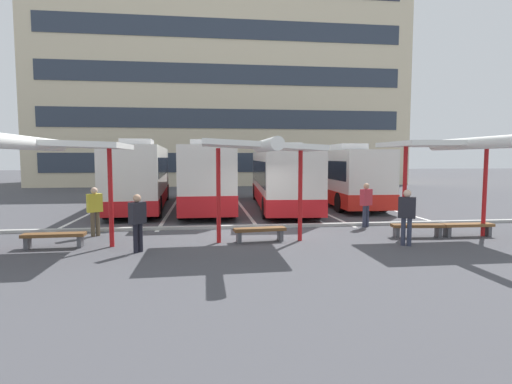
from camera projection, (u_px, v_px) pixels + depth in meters
The scene contains 23 objects.
ground_plane at pixel (262, 234), 14.58m from camera, with size 160.00×160.00×0.00m, color #47474C.
terminal_building at pixel (222, 89), 45.10m from camera, with size 36.81×14.64×23.41m.
coach_bus_0 at pixel (141, 177), 21.96m from camera, with size 3.01×11.03×3.64m.
coach_bus_1 at pixel (205, 177), 22.52m from camera, with size 2.74×12.26×3.63m.
coach_bus_2 at pixel (281, 179), 22.18m from camera, with size 3.36×11.69×3.46m.
coach_bus_3 at pixel (341, 177), 23.58m from camera, with size 2.71×10.10×3.47m.
lane_stripe_0 at pixel (98, 210), 21.38m from camera, with size 0.16×14.00×0.01m, color white.
lane_stripe_1 at pixel (172, 208), 21.85m from camera, with size 0.16×14.00×0.01m, color white.
lane_stripe_2 at pixel (242, 207), 22.33m from camera, with size 0.16×14.00×0.01m, color white.
lane_stripe_3 at pixel (310, 206), 22.81m from camera, with size 0.16×14.00×0.01m, color white.
lane_stripe_4 at pixel (375, 205), 23.29m from camera, with size 0.16×14.00×0.01m, color white.
waiting_shelter_0 at pixel (46, 146), 11.74m from camera, with size 4.40×4.80×3.29m.
bench_0 at pixel (54, 237), 12.27m from camera, with size 1.82×0.46×0.45m.
waiting_shelter_1 at pixel (261, 148), 12.71m from camera, with size 3.67×4.72×3.28m.
bench_1 at pixel (260, 231), 13.23m from camera, with size 1.73×0.62×0.45m.
waiting_shelter_2 at pixel (452, 146), 13.45m from camera, with size 3.93×4.41×3.34m.
bench_2 at pixel (417, 227), 13.94m from camera, with size 1.79×0.60×0.45m.
bench_3 at pixel (467, 227), 14.09m from camera, with size 1.79×0.47×0.45m.
platform_kerb at pixel (258, 226), 15.82m from camera, with size 44.00×0.24×0.12m, color #ADADA8.
waiting_passenger_0 at pixel (407, 213), 12.53m from camera, with size 0.55×0.45×1.75m.
waiting_passenger_1 at pixel (138, 219), 11.66m from camera, with size 0.48×0.51×1.68m.
waiting_passenger_2 at pixel (95, 208), 14.07m from camera, with size 0.53×0.45×1.71m.
waiting_passenger_3 at pixel (366, 202), 15.94m from camera, with size 0.54×0.43×1.73m.
Camera 1 is at (-2.04, -14.26, 2.73)m, focal length 28.51 mm.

